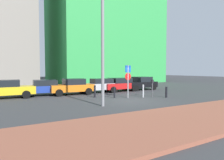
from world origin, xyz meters
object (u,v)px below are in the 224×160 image
at_px(traffic_bollard_far, 166,92).
at_px(traffic_bollard_mid, 143,91).
at_px(parked_car_orange, 72,86).
at_px(parked_car_silver, 99,85).
at_px(parking_meter, 152,86).
at_px(street_lamp, 103,35).
at_px(parking_sign_post, 128,77).
at_px(parked_car_yellow, 5,89).
at_px(traffic_bollard_edge, 95,91).
at_px(parked_car_black, 141,83).
at_px(parked_car_blue, 43,87).
at_px(parked_car_red, 119,84).
at_px(traffic_bollard_near, 114,92).

bearing_deg(traffic_bollard_far, traffic_bollard_mid, 147.20).
distance_m(parked_car_orange, parked_car_silver, 2.84).
relative_size(parking_meter, street_lamp, 0.19).
bearing_deg(street_lamp, parking_sign_post, 32.81).
relative_size(street_lamp, traffic_bollard_mid, 7.20).
bearing_deg(parked_car_yellow, parked_car_silver, 0.13).
bearing_deg(traffic_bollard_edge, parked_car_silver, 59.75).
distance_m(parked_car_black, parking_meter, 5.99).
bearing_deg(parked_car_blue, parked_car_red, -2.96).
bearing_deg(parked_car_yellow, traffic_bollard_far, -26.78).
bearing_deg(parking_sign_post, parked_car_yellow, 152.40).
distance_m(parked_car_red, parking_sign_post, 5.07).
relative_size(parked_car_blue, traffic_bollard_far, 4.48).
distance_m(parked_car_red, traffic_bollard_edge, 5.14).
bearing_deg(parked_car_yellow, parked_car_red, -0.30).
xyz_separation_m(parked_car_yellow, traffic_bollard_far, (11.83, -5.97, -0.31)).
xyz_separation_m(parked_car_blue, parking_meter, (7.98, -5.50, 0.22)).
height_order(parked_car_blue, parked_car_orange, parked_car_orange).
relative_size(traffic_bollard_near, traffic_bollard_far, 1.01).
bearing_deg(traffic_bollard_near, parked_car_red, 53.90).
bearing_deg(traffic_bollard_edge, parked_car_orange, 111.28).
distance_m(parked_car_blue, parked_car_black, 10.81).
relative_size(parked_car_orange, traffic_bollard_mid, 3.74).
relative_size(parked_car_blue, traffic_bollard_mid, 3.80).
bearing_deg(parked_car_yellow, traffic_bollard_mid, -25.76).
bearing_deg(parked_car_red, parked_car_yellow, 179.70).
relative_size(parked_car_red, parking_meter, 2.72).
height_order(street_lamp, traffic_bollard_mid, street_lamp).
relative_size(parked_car_orange, traffic_bollard_far, 4.41).
distance_m(street_lamp, traffic_bollard_mid, 6.44).
xyz_separation_m(traffic_bollard_mid, traffic_bollard_edge, (-3.59, 1.93, -0.03)).
bearing_deg(parked_car_orange, parked_car_red, 2.03).
bearing_deg(traffic_bollard_edge, parked_car_black, 23.36).
xyz_separation_m(parked_car_silver, traffic_bollard_mid, (1.83, -4.95, -0.21)).
bearing_deg(parking_sign_post, parked_car_red, 66.71).
relative_size(street_lamp, traffic_bollard_far, 8.49).
height_order(parked_car_blue, parked_car_silver, parked_car_silver).
relative_size(traffic_bollard_mid, traffic_bollard_far, 1.18).
relative_size(parked_car_red, traffic_bollard_edge, 3.99).
xyz_separation_m(parked_car_blue, parked_car_black, (10.81, -0.22, 0.04)).
distance_m(parked_car_blue, traffic_bollard_mid, 8.91).
relative_size(parked_car_orange, parking_sign_post, 1.49).
height_order(parked_car_red, traffic_bollard_mid, parked_car_red).
distance_m(parking_sign_post, parking_meter, 2.33).
distance_m(parking_meter, street_lamp, 6.77).
height_order(parked_car_yellow, parking_meter, parked_car_yellow).
xyz_separation_m(parked_car_blue, traffic_bollard_mid, (7.18, -5.27, -0.20)).
distance_m(parked_car_yellow, parked_car_red, 10.83).
xyz_separation_m(parked_car_red, traffic_bollard_far, (1.00, -5.91, -0.32)).
bearing_deg(traffic_bollard_near, parked_car_yellow, 152.90).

